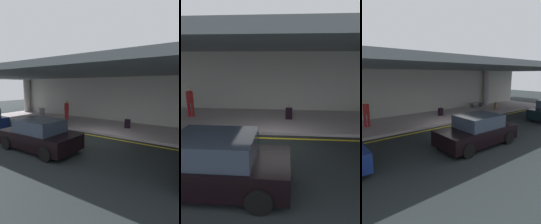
% 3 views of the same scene
% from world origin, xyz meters
% --- Properties ---
extents(ground_plane, '(60.00, 60.00, 0.00)m').
position_xyz_m(ground_plane, '(0.00, 0.00, 0.00)').
color(ground_plane, black).
extents(sidewalk, '(26.00, 4.20, 0.15)m').
position_xyz_m(sidewalk, '(0.00, 3.10, 0.07)').
color(sidewalk, '#B3A6A9').
rests_on(sidewalk, ground).
extents(lane_stripe_yellow, '(26.00, 0.14, 0.01)m').
position_xyz_m(lane_stripe_yellow, '(0.00, 0.63, 0.00)').
color(lane_stripe_yellow, yellow).
rests_on(lane_stripe_yellow, ground).
extents(ceiling_overhang, '(28.00, 13.20, 0.30)m').
position_xyz_m(ceiling_overhang, '(0.00, 2.60, 3.95)').
color(ceiling_overhang, slate).
rests_on(ceiling_overhang, support_column_far_left).
extents(terminal_back_wall, '(26.00, 0.30, 3.80)m').
position_xyz_m(terminal_back_wall, '(0.00, 5.35, 1.90)').
color(terminal_back_wall, '#BAB9B0').
rests_on(terminal_back_wall, ground).
extents(car_black_no2, '(4.10, 1.92, 1.50)m').
position_xyz_m(car_black_no2, '(-1.26, -2.96, 0.71)').
color(car_black_no2, black).
rests_on(car_black_no2, ground).
extents(traveler_with_luggage, '(0.38, 0.38, 1.68)m').
position_xyz_m(traveler_with_luggage, '(-4.80, 3.20, 1.11)').
color(traveler_with_luggage, '#AC1422').
rests_on(traveler_with_luggage, sidewalk).
extents(suitcase_upright_primary, '(0.36, 0.22, 0.90)m').
position_xyz_m(suitcase_upright_primary, '(0.78, 3.15, 0.46)').
color(suitcase_upright_primary, black).
rests_on(suitcase_upright_primary, sidewalk).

